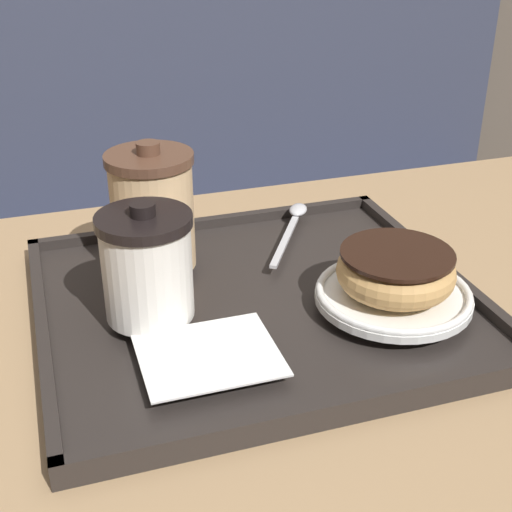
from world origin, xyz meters
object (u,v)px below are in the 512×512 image
(spoon, at_px, (294,220))
(donut_chocolate_glazed, at_px, (396,270))
(coffee_cup_rear, at_px, (153,210))
(coffee_cup_front, at_px, (147,265))

(spoon, bearing_deg, donut_chocolate_glazed, -140.60)
(coffee_cup_rear, bearing_deg, donut_chocolate_glazed, -35.55)
(donut_chocolate_glazed, bearing_deg, spoon, 98.00)
(coffee_cup_front, height_order, donut_chocolate_glazed, coffee_cup_front)
(coffee_cup_front, bearing_deg, spoon, 36.76)
(spoon, bearing_deg, coffee_cup_rear, 137.86)
(coffee_cup_front, height_order, coffee_cup_rear, coffee_cup_rear)
(donut_chocolate_glazed, xyz_separation_m, spoon, (-0.03, 0.21, -0.03))
(coffee_cup_rear, bearing_deg, coffee_cup_front, -103.84)
(coffee_cup_front, distance_m, spoon, 0.27)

